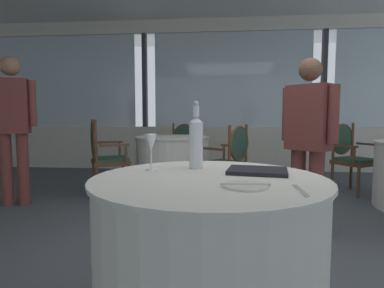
% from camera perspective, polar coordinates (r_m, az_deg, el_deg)
% --- Properties ---
extents(ground_plane, '(14.17, 14.17, 0.00)m').
position_cam_1_polar(ground_plane, '(2.67, 9.64, -18.34)').
color(ground_plane, '#4C5156').
extents(window_wall_far, '(10.90, 0.14, 2.92)m').
position_cam_1_polar(window_wall_far, '(6.26, 7.15, 5.92)').
color(window_wall_far, silver).
rests_on(window_wall_far, ground_plane).
extents(foreground_table, '(1.11, 1.11, 0.77)m').
position_cam_1_polar(foreground_table, '(1.62, 3.00, -19.45)').
color(foreground_table, silver).
rests_on(foreground_table, ground_plane).
extents(side_plate, '(0.19, 0.19, 0.01)m').
position_cam_1_polar(side_plate, '(1.32, 9.58, -7.41)').
color(side_plate, silver).
rests_on(side_plate, foreground_table).
extents(butter_knife, '(0.20, 0.03, 0.00)m').
position_cam_1_polar(butter_knife, '(1.31, 9.58, -7.19)').
color(butter_knife, silver).
rests_on(butter_knife, foreground_table).
extents(dinner_fork, '(0.02, 0.19, 0.00)m').
position_cam_1_polar(dinner_fork, '(1.30, 18.93, -7.89)').
color(dinner_fork, silver).
rests_on(dinner_fork, foreground_table).
extents(water_bottle, '(0.08, 0.08, 0.37)m').
position_cam_1_polar(water_bottle, '(1.75, 0.73, 0.57)').
color(water_bottle, white).
rests_on(water_bottle, foreground_table).
extents(wine_glass, '(0.07, 0.07, 0.19)m').
position_cam_1_polar(wine_glass, '(1.68, -7.40, -0.00)').
color(wine_glass, white).
rests_on(wine_glass, foreground_table).
extents(menu_book, '(0.33, 0.27, 0.02)m').
position_cam_1_polar(menu_book, '(1.65, 11.67, -4.74)').
color(menu_book, black).
rests_on(menu_book, foreground_table).
extents(dining_chair_0_2, '(0.65, 0.64, 0.96)m').
position_cam_1_polar(dining_chair_0_2, '(4.93, 26.46, -1.36)').
color(dining_chair_0_2, brown).
rests_on(dining_chair_0_2, ground_plane).
extents(background_table_1, '(1.05, 1.05, 0.77)m').
position_cam_1_polar(background_table_1, '(4.55, -3.51, -3.47)').
color(background_table_1, silver).
rests_on(background_table_1, ground_plane).
extents(dining_chair_1_0, '(0.64, 0.65, 0.95)m').
position_cam_1_polar(dining_chair_1_0, '(3.97, 6.88, -2.34)').
color(dining_chair_1_0, brown).
rests_on(dining_chair_1_0, ground_plane).
extents(dining_chair_1_1, '(0.55, 0.49, 0.93)m').
position_cam_1_polar(dining_chair_1_1, '(5.47, -1.52, -0.37)').
color(dining_chair_1_1, brown).
rests_on(dining_chair_1_1, ground_plane).
extents(dining_chair_1_2, '(0.62, 0.64, 1.01)m').
position_cam_1_polar(dining_chair_1_2, '(4.32, -15.70, -1.37)').
color(dining_chair_1_2, brown).
rests_on(dining_chair_1_2, ground_plane).
extents(diner_person_0, '(0.50, 0.31, 1.75)m').
position_cam_1_polar(diner_person_0, '(4.29, -29.54, 3.63)').
color(diner_person_0, brown).
rests_on(diner_person_0, ground_plane).
extents(diner_person_1, '(0.40, 0.40, 1.56)m').
position_cam_1_polar(diner_person_1, '(2.97, 20.16, 1.25)').
color(diner_person_1, brown).
rests_on(diner_person_1, ground_plane).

